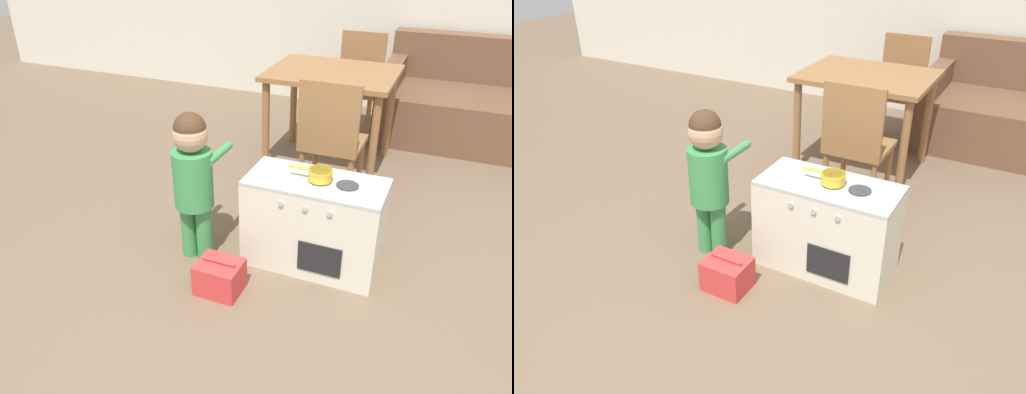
# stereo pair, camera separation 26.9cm
# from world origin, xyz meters

# --- Properties ---
(ground_plane) EXTENTS (16.00, 16.00, 0.00)m
(ground_plane) POSITION_xyz_m (0.00, 0.00, 0.00)
(ground_plane) COLOR brown
(play_kitchen) EXTENTS (0.73, 0.37, 0.53)m
(play_kitchen) POSITION_xyz_m (-0.03, 0.92, 0.26)
(play_kitchen) COLOR silver
(play_kitchen) RESTS_ON ground_plane
(toy_pot) EXTENTS (0.23, 0.13, 0.06)m
(toy_pot) POSITION_xyz_m (-0.01, 0.92, 0.56)
(toy_pot) COLOR yellow
(toy_pot) RESTS_ON play_kitchen
(child_figure) EXTENTS (0.24, 0.36, 0.87)m
(child_figure) POSITION_xyz_m (-0.65, 0.73, 0.54)
(child_figure) COLOR #3D9351
(child_figure) RESTS_ON ground_plane
(toy_basket) EXTENTS (0.23, 0.19, 0.19)m
(toy_basket) POSITION_xyz_m (-0.39, 0.50, 0.09)
(toy_basket) COLOR #D13838
(toy_basket) RESTS_ON ground_plane
(dining_table) EXTENTS (0.92, 0.75, 0.74)m
(dining_table) POSITION_xyz_m (-0.31, 2.23, 0.62)
(dining_table) COLOR olive
(dining_table) RESTS_ON ground_plane
(dining_chair_near) EXTENTS (0.38, 0.38, 0.88)m
(dining_chair_near) POSITION_xyz_m (-0.13, 1.57, 0.47)
(dining_chair_near) COLOR olive
(dining_chair_near) RESTS_ON ground_plane
(dining_chair_far) EXTENTS (0.38, 0.38, 0.88)m
(dining_chair_far) POSITION_xyz_m (-0.25, 2.88, 0.47)
(dining_chair_far) COLOR olive
(dining_chair_far) RESTS_ON ground_plane
(couch) EXTENTS (1.82, 0.95, 0.82)m
(couch) POSITION_xyz_m (0.84, 3.23, 0.29)
(couch) COLOR brown
(couch) RESTS_ON ground_plane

